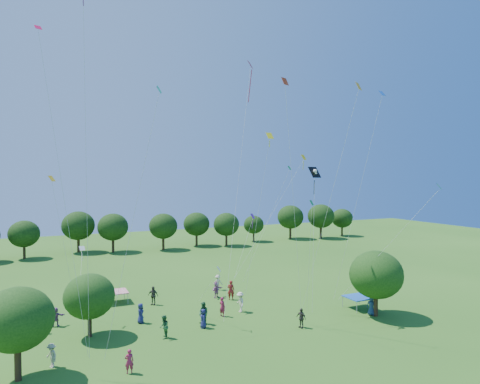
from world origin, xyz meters
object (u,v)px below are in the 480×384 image
Objects in this scene: tent_blue at (358,297)px; tent_red_stripe at (115,292)px; near_tree_west at (17,319)px; near_tree_east at (376,275)px; near_tree_north at (89,296)px; red_high_kite at (247,103)px; pirate_kite at (315,175)px.

tent_red_stripe is at bearing 150.73° from tent_blue.
near_tree_east is (27.78, 0.26, -0.04)m from near_tree_west.
near_tree_west reaches higher than near_tree_north.
tent_red_stripe is 0.10× the size of red_high_kite.
near_tree_west is at bearing -175.76° from pirate_kite.
tent_blue is at bearing 5.42° from near_tree_west.
pirate_kite is 0.54× the size of red_high_kite.
near_tree_east is 3.54m from tent_blue.
near_tree_west is at bearing -174.58° from tent_blue.
tent_blue is 12.63m from pirate_kite.
tent_red_stripe is (-20.07, 13.67, -2.61)m from near_tree_east.
near_tree_east is at bearing -34.49° from red_high_kite.
pirate_kite reaches higher than tent_blue.
red_high_kite is (-3.91, 5.09, 6.57)m from pirate_kite.
near_tree_north is at bearing 50.82° from near_tree_west.
near_tree_north reaches higher than tent_red_stripe.
near_tree_north is 23.82m from near_tree_east.
near_tree_east is (23.20, -5.36, 0.55)m from near_tree_north.
near_tree_east is at bearing -91.54° from tent_blue.
near_tree_east reaches higher than near_tree_north.
red_high_kite is (10.64, -7.19, 17.86)m from tent_red_stripe.
red_high_kite reaches higher than tent_blue.
near_tree_east reaches higher than tent_red_stripe.
near_tree_west reaches higher than tent_red_stripe.
tent_red_stripe is at bearing 145.95° from red_high_kite.
near_tree_north is 20.99m from red_high_kite.
pirate_kite reaches higher than near_tree_north.
pirate_kite reaches higher than near_tree_west.
near_tree_north is 20.34m from pirate_kite.
red_high_kite is at bearing -34.05° from tent_red_stripe.
tent_blue is (23.26, -2.98, -2.06)m from near_tree_north.
near_tree_east is at bearing -34.25° from tent_red_stripe.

